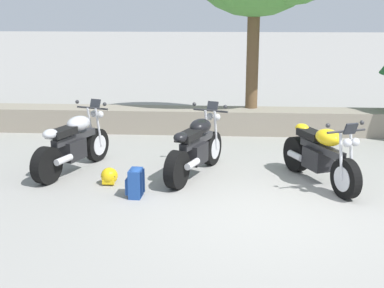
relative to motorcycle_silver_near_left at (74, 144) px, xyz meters
name	(u,v)px	position (x,y,z in m)	size (l,w,h in m)	color
ground_plane	(265,211)	(3.24, -1.65, -0.49)	(120.00, 120.00, 0.00)	gray
stone_wall	(251,121)	(3.24, 3.15, -0.21)	(36.00, 0.80, 0.55)	gray
motorcycle_silver_near_left	(74,144)	(0.00, 0.00, 0.00)	(0.97, 1.99, 1.18)	black
motorcycle_black_centre	(196,148)	(2.17, -0.10, 0.00)	(1.00, 1.98, 1.18)	black
motorcycle_yellow_far_right	(321,156)	(4.21, -0.42, 0.00)	(1.05, 1.96, 1.18)	black
rider_backpack	(135,182)	(1.30, -1.22, -0.24)	(0.27, 0.31, 0.47)	navy
rider_helmet	(109,176)	(0.77, -0.68, -0.35)	(0.28, 0.28, 0.28)	yellow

